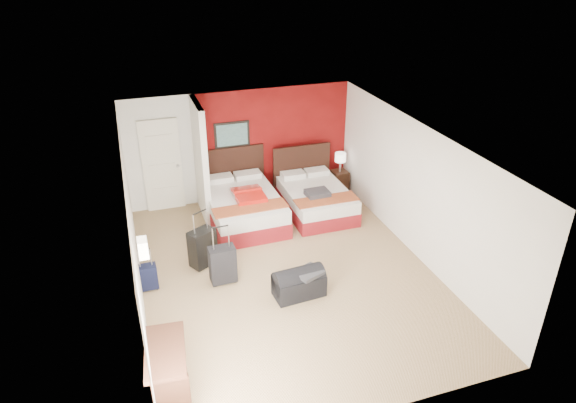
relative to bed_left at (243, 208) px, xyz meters
name	(u,v)px	position (x,y,z in m)	size (l,w,h in m)	color
ground	(287,273)	(0.27, -2.08, -0.31)	(6.50, 6.50, 0.00)	tan
room_walls	(190,188)	(-1.13, -0.66, 0.95)	(5.02, 6.52, 2.50)	silver
red_accent_panel	(273,142)	(1.02, 1.15, 0.94)	(3.50, 0.04, 2.50)	maroon
partition_wall	(201,162)	(-0.73, 0.53, 0.94)	(0.12, 1.20, 2.50)	silver
entry_door	(162,166)	(-1.48, 1.12, 0.71)	(0.82, 0.06, 2.05)	silver
bed_left	(243,208)	(0.00, 0.00, 0.00)	(1.45, 2.07, 0.62)	white
bed_right	(316,201)	(1.60, -0.09, -0.03)	(1.29, 1.85, 0.55)	silver
red_suitcase_open	(249,194)	(0.10, -0.10, 0.36)	(0.59, 0.82, 0.10)	red
jacket_bundle	(317,193)	(1.50, -0.39, 0.30)	(0.48, 0.38, 0.11)	#37373C
nightstand	(339,181)	(2.51, 0.75, -0.06)	(0.36, 0.36, 0.50)	black
table_lamp	(340,162)	(2.51, 0.75, 0.41)	(0.25, 0.25, 0.45)	white
suitcase_black	(203,249)	(-1.09, -1.37, 0.04)	(0.47, 0.29, 0.70)	black
suitcase_charcoal	(223,266)	(-0.85, -1.98, 0.02)	(0.45, 0.28, 0.66)	black
suitcase_navy	(148,278)	(-2.11, -1.79, -0.09)	(0.32, 0.20, 0.44)	black
duffel_bag	(299,284)	(0.27, -2.74, -0.10)	(0.83, 0.44, 0.42)	black
jacket_draped	(309,272)	(0.42, -2.79, 0.14)	(0.43, 0.37, 0.06)	#313236
desk	(168,374)	(-2.03, -4.26, 0.10)	(0.49, 0.98, 0.82)	black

